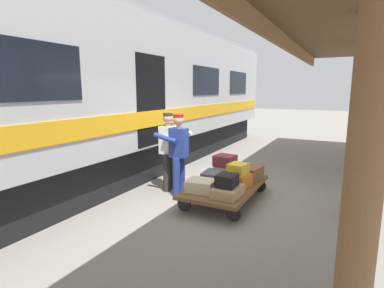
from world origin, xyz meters
TOP-DOWN VIEW (x-y plane):
  - ground_plane at (0.00, 0.00)m, footprint 60.00×60.00m
  - platform_canopy at (-1.84, 0.00)m, footprint 3.20×14.86m
  - train_car at (3.65, -0.00)m, footprint 3.03×16.77m
  - luggage_cart at (0.29, 0.19)m, footprint 1.21×2.13m
  - suitcase_slate_roller at (0.56, 0.19)m, footprint 0.43×0.56m
  - suitcase_tan_vintage at (0.02, 0.77)m, footprint 0.45×0.64m
  - suitcase_cream_canvas at (0.56, 0.77)m, footprint 0.55×0.49m
  - suitcase_orange_carryall at (0.02, 0.19)m, footprint 0.45×0.53m
  - suitcase_brown_leather at (0.02, -0.40)m, footprint 0.58×0.61m
  - suitcase_olive_duffel at (0.56, -0.40)m, footprint 0.45×0.65m
  - suitcase_yellow_case at (0.05, 0.18)m, footprint 0.37×0.41m
  - suitcase_black_hardshell at (0.05, 0.76)m, footprint 0.34×0.38m
  - suitcase_burgundy_valise at (0.53, -0.39)m, footprint 0.45×0.44m
  - porter_in_overalls at (1.31, 0.32)m, footprint 0.67×0.42m
  - porter_by_door at (1.63, 0.14)m, footprint 0.70×0.49m

SIDE VIEW (x-z plane):
  - ground_plane at x=0.00m, z-range 0.00..0.00m
  - luggage_cart at x=0.29m, z-range 0.12..0.45m
  - suitcase_tan_vintage at x=0.02m, z-range 0.33..0.49m
  - suitcase_cream_canvas at x=0.56m, z-range 0.33..0.55m
  - suitcase_olive_duffel at x=0.56m, z-range 0.33..0.56m
  - suitcase_slate_roller at x=0.56m, z-range 0.33..0.56m
  - suitcase_orange_carryall at x=0.02m, z-range 0.33..0.57m
  - suitcase_brown_leather at x=0.02m, z-range 0.33..0.60m
  - suitcase_black_hardshell at x=0.05m, z-range 0.49..0.71m
  - suitcase_burgundy_valise at x=0.53m, z-range 0.56..0.79m
  - suitcase_yellow_case at x=0.05m, z-range 0.57..0.78m
  - porter_in_overalls at x=1.31m, z-range 0.07..1.78m
  - porter_by_door at x=1.63m, z-range 0.07..1.78m
  - train_car at x=3.65m, z-range 0.06..4.06m
  - platform_canopy at x=-1.84m, z-range 1.50..5.06m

